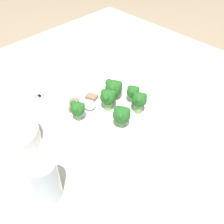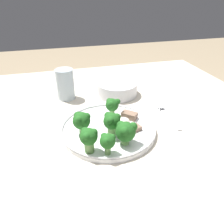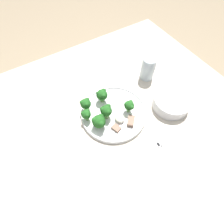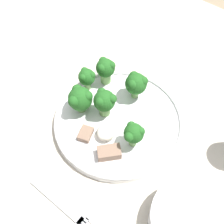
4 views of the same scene
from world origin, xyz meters
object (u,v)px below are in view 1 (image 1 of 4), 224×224
Objects in this scene: dinner_plate at (100,115)px; fork at (49,91)px; drinking_glass at (45,181)px; cream_bowl at (10,137)px.

dinner_plate is 0.21m from fork.
fork is 0.37m from drinking_glass.
dinner_plate is 0.25m from cream_bowl.
cream_bowl is at bearing 119.67° from fork.
cream_bowl is at bearing -5.17° from drinking_glass.
cream_bowl is (-0.11, 0.20, 0.02)m from fork.
dinner_plate is at bearing -170.51° from fork.
drinking_glass is at bearing 144.74° from fork.
drinking_glass is (-0.19, 0.02, 0.03)m from cream_bowl.
cream_bowl reaches higher than fork.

